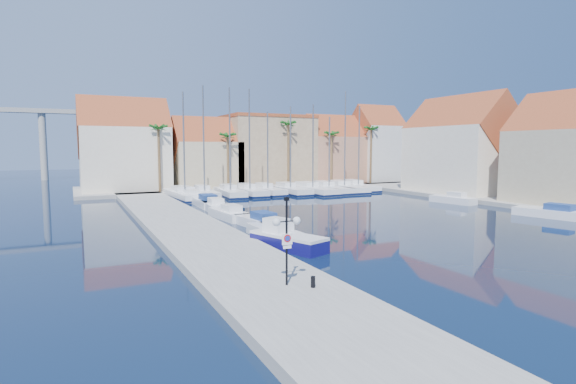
% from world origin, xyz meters
% --- Properties ---
extents(ground, '(260.00, 260.00, 0.00)m').
position_xyz_m(ground, '(0.00, 0.00, 0.00)').
color(ground, black).
rests_on(ground, ground).
extents(quay_west, '(6.00, 77.00, 0.50)m').
position_xyz_m(quay_west, '(-9.00, 13.50, 0.25)').
color(quay_west, gray).
rests_on(quay_west, ground).
extents(shore_north, '(54.00, 16.00, 0.50)m').
position_xyz_m(shore_north, '(10.00, 48.00, 0.25)').
color(shore_north, gray).
rests_on(shore_north, ground).
extents(shore_east, '(12.00, 60.00, 0.50)m').
position_xyz_m(shore_east, '(32.00, 15.00, 0.25)').
color(shore_east, gray).
rests_on(shore_east, ground).
extents(lamp_post, '(1.36, 0.36, 4.00)m').
position_xyz_m(lamp_post, '(-8.59, -4.41, 3.13)').
color(lamp_post, black).
rests_on(lamp_post, quay_west).
extents(bollard, '(0.20, 0.20, 0.51)m').
position_xyz_m(bollard, '(-7.69, -5.24, 0.75)').
color(bollard, black).
rests_on(bollard, quay_west).
extents(fishing_boat, '(3.64, 5.85, 1.94)m').
position_xyz_m(fishing_boat, '(-4.51, 4.12, 0.65)').
color(fishing_boat, '#110F5A').
rests_on(fishing_boat, ground).
extents(motorboat_west_0, '(2.14, 6.30, 1.40)m').
position_xyz_m(motorboat_west_0, '(-3.88, 7.29, 0.51)').
color(motorboat_west_0, white).
rests_on(motorboat_west_0, ground).
extents(motorboat_west_1, '(2.58, 6.39, 1.40)m').
position_xyz_m(motorboat_west_1, '(-3.09, 12.07, 0.51)').
color(motorboat_west_1, white).
rests_on(motorboat_west_1, ground).
extents(motorboat_west_2, '(2.39, 6.10, 1.40)m').
position_xyz_m(motorboat_west_2, '(-3.94, 17.69, 0.51)').
color(motorboat_west_2, white).
rests_on(motorboat_west_2, ground).
extents(motorboat_west_3, '(2.32, 6.06, 1.40)m').
position_xyz_m(motorboat_west_3, '(-3.58, 23.60, 0.51)').
color(motorboat_west_3, white).
rests_on(motorboat_west_3, ground).
extents(motorboat_west_4, '(2.55, 7.28, 1.40)m').
position_xyz_m(motorboat_west_4, '(-3.29, 27.73, 0.51)').
color(motorboat_west_4, white).
rests_on(motorboat_west_4, ground).
extents(motorboat_west_5, '(2.59, 6.32, 1.40)m').
position_xyz_m(motorboat_west_5, '(-3.82, 33.50, 0.51)').
color(motorboat_west_5, white).
rests_on(motorboat_west_5, ground).
extents(motorboat_west_6, '(2.00, 5.46, 1.40)m').
position_xyz_m(motorboat_west_6, '(-3.01, 38.22, 0.51)').
color(motorboat_west_6, white).
rests_on(motorboat_west_6, ground).
extents(motorboat_east_0, '(3.47, 6.92, 1.40)m').
position_xyz_m(motorboat_east_0, '(24.02, 4.90, 0.51)').
color(motorboat_east_0, white).
rests_on(motorboat_east_0, ground).
extents(motorboat_east_1, '(2.52, 5.73, 1.40)m').
position_xyz_m(motorboat_east_1, '(24.01, 17.27, 0.51)').
color(motorboat_east_1, white).
rests_on(motorboat_east_1, ground).
extents(sailboat_0, '(3.55, 11.08, 13.67)m').
position_xyz_m(sailboat_0, '(-4.06, 36.02, 0.59)').
color(sailboat_0, white).
rests_on(sailboat_0, ground).
extents(sailboat_1, '(2.35, 8.57, 14.68)m').
position_xyz_m(sailboat_1, '(-1.29, 36.41, 0.65)').
color(sailboat_1, white).
rests_on(sailboat_1, ground).
extents(sailboat_2, '(3.13, 9.63, 14.58)m').
position_xyz_m(sailboat_2, '(2.23, 36.12, 0.63)').
color(sailboat_2, white).
rests_on(sailboat_2, ground).
extents(sailboat_3, '(2.65, 9.67, 14.60)m').
position_xyz_m(sailboat_3, '(5.11, 36.41, 0.62)').
color(sailboat_3, white).
rests_on(sailboat_3, ground).
extents(sailboat_4, '(2.68, 9.09, 11.61)m').
position_xyz_m(sailboat_4, '(7.81, 36.41, 0.59)').
color(sailboat_4, white).
rests_on(sailboat_4, ground).
extents(sailboat_5, '(2.88, 10.16, 12.43)m').
position_xyz_m(sailboat_5, '(11.09, 35.87, 0.58)').
color(sailboat_5, white).
rests_on(sailboat_5, ground).
extents(sailboat_6, '(3.61, 11.77, 12.77)m').
position_xyz_m(sailboat_6, '(14.28, 35.18, 0.57)').
color(sailboat_6, white).
rests_on(sailboat_6, ground).
extents(sailboat_7, '(3.10, 11.28, 11.12)m').
position_xyz_m(sailboat_7, '(17.17, 35.38, 0.55)').
color(sailboat_7, white).
rests_on(sailboat_7, ground).
extents(sailboat_8, '(4.05, 11.88, 14.94)m').
position_xyz_m(sailboat_8, '(20.02, 35.52, 0.59)').
color(sailboat_8, white).
rests_on(sailboat_8, ground).
extents(sailboat_9, '(3.17, 10.12, 12.97)m').
position_xyz_m(sailboat_9, '(22.95, 36.04, 0.59)').
color(sailboat_9, white).
rests_on(sailboat_9, ground).
extents(building_0, '(12.30, 9.00, 13.50)m').
position_xyz_m(building_0, '(-10.00, 47.00, 6.52)').
color(building_0, beige).
rests_on(building_0, shore_north).
extents(building_1, '(10.30, 8.00, 11.00)m').
position_xyz_m(building_1, '(2.00, 47.00, 5.30)').
color(building_1, tan).
rests_on(building_1, shore_north).
extents(building_2, '(14.20, 10.20, 11.50)m').
position_xyz_m(building_2, '(13.00, 48.00, 6.26)').
color(building_2, '#9D8160').
rests_on(building_2, shore_north).
extents(building_3, '(10.30, 8.00, 12.00)m').
position_xyz_m(building_3, '(25.00, 47.00, 5.86)').
color(building_3, '#B07C59').
rests_on(building_3, shore_north).
extents(building_4, '(8.30, 8.00, 14.00)m').
position_xyz_m(building_4, '(34.00, 46.00, 6.97)').
color(building_4, silver).
rests_on(building_4, shore_north).
extents(building_5, '(9.00, 12.30, 12.50)m').
position_xyz_m(building_5, '(32.00, 8.00, 5.96)').
color(building_5, tan).
rests_on(building_5, shore_east).
extents(building_6, '(9.00, 14.30, 13.50)m').
position_xyz_m(building_6, '(32.00, 24.00, 6.52)').
color(building_6, beige).
rests_on(building_6, shore_east).
extents(palm_0, '(2.60, 2.60, 10.15)m').
position_xyz_m(palm_0, '(-6.00, 42.00, 9.08)').
color(palm_0, brown).
rests_on(palm_0, shore_north).
extents(palm_1, '(2.60, 2.60, 9.15)m').
position_xyz_m(palm_1, '(4.00, 42.00, 8.14)').
color(palm_1, brown).
rests_on(palm_1, shore_north).
extents(palm_2, '(2.60, 2.60, 11.15)m').
position_xyz_m(palm_2, '(14.00, 42.00, 10.02)').
color(palm_2, brown).
rests_on(palm_2, shore_north).
extents(palm_3, '(2.60, 2.60, 9.65)m').
position_xyz_m(palm_3, '(22.00, 42.00, 8.61)').
color(palm_3, brown).
rests_on(palm_3, shore_north).
extents(palm_4, '(2.60, 2.60, 10.65)m').
position_xyz_m(palm_4, '(30.00, 42.00, 9.55)').
color(palm_4, brown).
rests_on(palm_4, shore_north).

